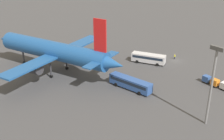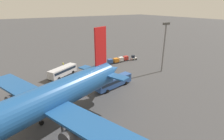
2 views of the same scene
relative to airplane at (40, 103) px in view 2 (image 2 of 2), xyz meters
name	(u,v)px [view 2 (image 2 of 2)]	position (x,y,z in m)	size (l,w,h in m)	color
ground_plane	(67,67)	(-16.08, -35.53, -6.86)	(600.00, 600.00, 0.00)	#424244
airplane	(40,103)	(0.00, 0.00, 0.00)	(44.98, 38.39, 18.24)	#1E5193
shuttle_bus_near	(63,71)	(-11.99, -26.99, -5.03)	(10.86, 7.63, 3.05)	silver
shuttle_bus_far	(114,81)	(-21.82, -10.22, -5.03)	(12.63, 4.90, 3.03)	#2D5199
baggage_tug	(134,58)	(-44.09, -28.61, -5.92)	(2.46, 1.73, 2.10)	white
worker_person	(63,64)	(-15.06, -36.36, -5.99)	(0.38, 0.38, 1.74)	#1E1E2D
cargo_cart_red	(126,58)	(-40.37, -29.41, -5.67)	(2.06, 1.76, 2.06)	#38383D
cargo_cart_white	(121,59)	(-37.66, -29.16, -5.67)	(2.06, 1.76, 2.06)	#38383D
cargo_cart_orange	(116,60)	(-34.94, -28.94, -5.67)	(2.06, 1.76, 2.06)	#38383D
cargo_cart_blue	(110,61)	(-32.23, -29.15, -5.67)	(2.06, 1.76, 2.06)	#38383D
light_pole	(164,42)	(-43.71, -12.05, 3.77)	(2.80, 0.70, 17.31)	slate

